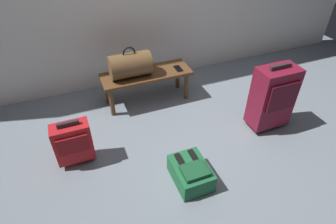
# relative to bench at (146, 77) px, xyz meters

# --- Properties ---
(ground_plane) EXTENTS (6.60, 6.60, 0.00)m
(ground_plane) POSITION_rel_bench_xyz_m (0.18, -1.06, -0.31)
(ground_plane) COLOR slate
(bench) EXTENTS (1.00, 0.36, 0.37)m
(bench) POSITION_rel_bench_xyz_m (0.00, 0.00, 0.00)
(bench) COLOR brown
(bench) RESTS_ON ground
(duffel_bag_brown) EXTENTS (0.44, 0.26, 0.34)m
(duffel_bag_brown) POSITION_rel_bench_xyz_m (-0.17, 0.00, 0.19)
(duffel_bag_brown) COLOR brown
(duffel_bag_brown) RESTS_ON bench
(cell_phone) EXTENTS (0.07, 0.14, 0.01)m
(cell_phone) POSITION_rel_bench_xyz_m (0.37, -0.05, 0.06)
(cell_phone) COLOR black
(cell_phone) RESTS_ON bench
(suitcase_upright_burgundy) EXTENTS (0.40, 0.26, 0.72)m
(suitcase_upright_burgundy) POSITION_rel_bench_xyz_m (1.01, -0.90, 0.06)
(suitcase_upright_burgundy) COLOR maroon
(suitcase_upright_burgundy) RESTS_ON ground
(suitcase_small_red) EXTENTS (0.32, 0.19, 0.46)m
(suitcase_small_red) POSITION_rel_bench_xyz_m (-0.89, -0.69, -0.07)
(suitcase_small_red) COLOR red
(suitcase_small_red) RESTS_ON ground
(backpack_green) EXTENTS (0.28, 0.38, 0.21)m
(backpack_green) POSITION_rel_bench_xyz_m (-0.03, -1.26, -0.22)
(backpack_green) COLOR #1E6038
(backpack_green) RESTS_ON ground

